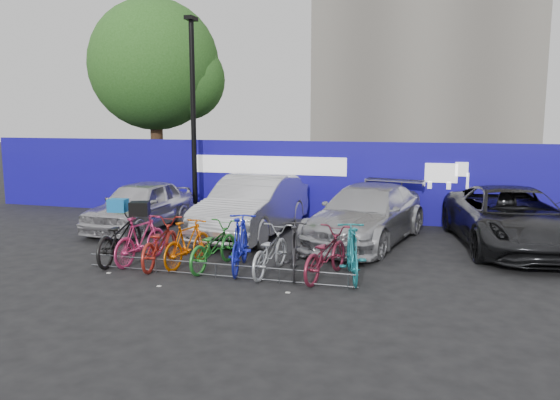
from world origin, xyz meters
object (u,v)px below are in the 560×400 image
at_px(car_2, 367,214).
at_px(bike_3, 188,243).
at_px(bike_0, 119,236).
at_px(bike_7, 294,249).
at_px(car_3, 512,218).
at_px(bike_9, 352,252).
at_px(car_0, 140,205).
at_px(bike_5, 240,243).
at_px(tree, 160,68).
at_px(bike_6, 270,251).
at_px(bike_rack, 216,270).
at_px(lamppost, 193,112).
at_px(bike_2, 160,243).
at_px(bike_4, 213,246).
at_px(bike_1, 141,239).
at_px(bike_8, 325,254).
at_px(car_1, 253,206).

distance_m(car_2, bike_3, 4.69).
distance_m(bike_0, bike_7, 3.94).
bearing_deg(bike_3, car_2, -125.65).
height_order(car_3, bike_9, car_3).
height_order(car_0, bike_5, car_0).
height_order(tree, bike_7, tree).
bearing_deg(bike_6, bike_rack, 34.89).
bearing_deg(lamppost, bike_2, -72.59).
xyz_separation_m(bike_0, bike_7, (3.94, 0.01, -0.02)).
bearing_deg(bike_5, bike_3, -12.28).
bearing_deg(bike_4, bike_7, -172.69).
xyz_separation_m(lamppost, bike_rack, (3.20, -6.00, -3.11)).
distance_m(bike_rack, car_2, 4.66).
bearing_deg(bike_7, bike_1, -13.29).
distance_m(bike_1, bike_7, 3.40).
bearing_deg(tree, bike_7, -50.74).
height_order(bike_5, bike_7, bike_5).
relative_size(tree, bike_6, 4.35).
xyz_separation_m(bike_0, bike_2, (1.03, -0.11, -0.05)).
bearing_deg(tree, bike_5, -54.88).
bearing_deg(bike_1, bike_4, -171.32).
height_order(car_3, bike_3, car_3).
bearing_deg(bike_rack, bike_1, 163.42).
xyz_separation_m(tree, bike_8, (8.84, -10.10, -4.58)).
bearing_deg(car_3, car_0, 172.40).
bearing_deg(bike_1, tree, -56.81).
bearing_deg(bike_6, bike_7, -168.91).
distance_m(car_2, bike_2, 5.21).
height_order(bike_0, bike_6, bike_0).
bearing_deg(bike_6, bike_1, 3.62).
height_order(bike_2, bike_5, bike_5).
height_order(lamppost, bike_9, lamppost).
distance_m(car_1, bike_1, 3.63).
bearing_deg(bike_9, bike_8, -7.34).
bearing_deg(bike_1, bike_6, -172.87).
bearing_deg(bike_9, car_2, -101.89).
relative_size(bike_1, bike_6, 0.97).
bearing_deg(bike_0, bike_1, 170.32).
bearing_deg(bike_4, bike_6, -175.40).
xyz_separation_m(bike_7, bike_8, (0.63, -0.06, -0.04)).
relative_size(car_2, bike_5, 2.56).
bearing_deg(lamppost, bike_5, -57.06).
bearing_deg(bike_4, car_1, -78.31).
bearing_deg(bike_8, bike_6, 12.76).
xyz_separation_m(tree, car_0, (2.91, -6.84, -4.38)).
bearing_deg(car_2, bike_1, -130.04).
height_order(bike_rack, bike_3, bike_3).
height_order(car_0, bike_7, car_0).
xyz_separation_m(car_2, bike_8, (-0.37, -3.37, -0.22)).
xyz_separation_m(bike_4, bike_7, (1.73, 0.00, 0.05)).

